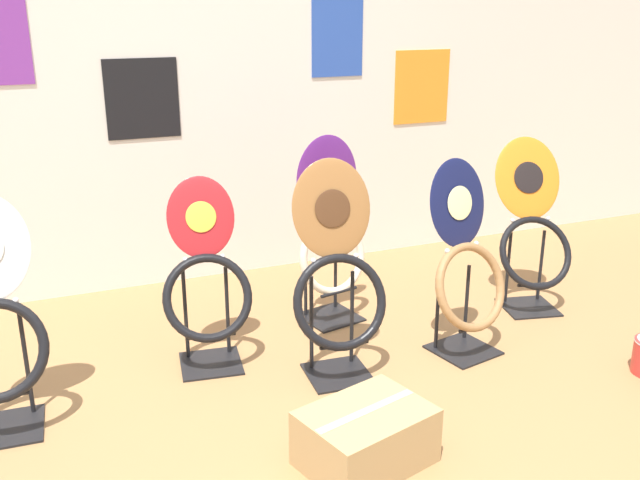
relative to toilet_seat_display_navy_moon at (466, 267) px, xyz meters
name	(u,v)px	position (x,y,z in m)	size (l,w,h in m)	color
wall_back	(182,61)	(-0.97, 1.47, 0.87)	(8.00, 0.07, 2.60)	silver
toilet_seat_display_navy_moon	(466,267)	(0.00, 0.00, 0.00)	(0.46, 0.35, 0.94)	black
toilet_seat_display_woodgrain	(337,278)	(-0.65, 0.02, 0.03)	(0.44, 0.33, 0.98)	black
toilet_seat_display_orange_sun	(532,228)	(0.64, 0.32, 0.02)	(0.47, 0.47, 0.92)	black
toilet_seat_display_crimson_swirl	(207,286)	(-1.16, 0.34, -0.04)	(0.43, 0.38, 0.87)	black
toilet_seat_display_purple_note	(331,240)	(-0.44, 0.58, 0.01)	(0.42, 0.33, 0.99)	black
storage_box	(366,437)	(-0.83, -0.63, -0.32)	(0.53, 0.44, 0.22)	tan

